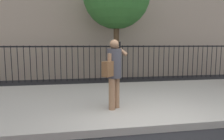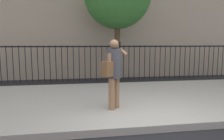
% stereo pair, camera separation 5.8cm
% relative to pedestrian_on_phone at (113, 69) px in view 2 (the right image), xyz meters
% --- Properties ---
extents(ground_plane, '(60.00, 60.00, 0.00)m').
position_rel_pedestrian_on_phone_xyz_m(ground_plane, '(0.64, -1.15, -1.10)').
color(ground_plane, black).
extents(sidewalk, '(28.00, 4.40, 0.15)m').
position_rel_pedestrian_on_phone_xyz_m(sidewalk, '(0.64, 1.05, -1.02)').
color(sidewalk, '#B2ADA3').
rests_on(sidewalk, ground).
extents(iron_fence, '(12.03, 0.04, 1.60)m').
position_rel_pedestrian_on_phone_xyz_m(iron_fence, '(0.64, 4.75, -0.07)').
color(iron_fence, black).
rests_on(iron_fence, ground).
extents(pedestrian_on_phone, '(0.67, 0.69, 1.63)m').
position_rel_pedestrian_on_phone_xyz_m(pedestrian_on_phone, '(0.00, 0.00, 0.00)').
color(pedestrian_on_phone, '#936B4C').
rests_on(pedestrian_on_phone, sidewalk).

